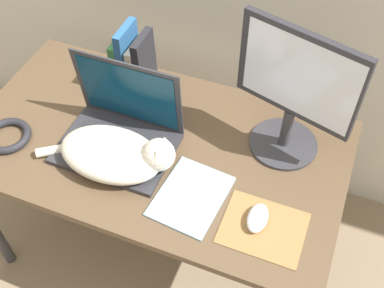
{
  "coord_description": "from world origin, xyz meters",
  "views": [
    {
      "loc": [
        0.52,
        -0.59,
        1.97
      ],
      "look_at": [
        0.15,
        0.33,
        0.81
      ],
      "focal_mm": 45.0,
      "sensor_mm": 36.0,
      "label": 1
    }
  ],
  "objects_px": {
    "external_monitor": "(295,92)",
    "cable_coil": "(8,136)",
    "notepad": "(191,196)",
    "computer_mouse": "(258,218)",
    "book_row": "(133,61)",
    "cat": "(116,154)",
    "laptop": "(120,131)"
  },
  "relations": [
    {
      "from": "cable_coil",
      "to": "laptop",
      "type": "bearing_deg",
      "value": 19.16
    },
    {
      "from": "laptop",
      "to": "cat",
      "type": "bearing_deg",
      "value": -69.67
    },
    {
      "from": "computer_mouse",
      "to": "book_row",
      "type": "relative_size",
      "value": 0.42
    },
    {
      "from": "cat",
      "to": "book_row",
      "type": "bearing_deg",
      "value": 107.81
    },
    {
      "from": "cable_coil",
      "to": "cat",
      "type": "bearing_deg",
      "value": 4.92
    },
    {
      "from": "laptop",
      "to": "external_monitor",
      "type": "relative_size",
      "value": 0.81
    },
    {
      "from": "laptop",
      "to": "notepad",
      "type": "relative_size",
      "value": 1.4
    },
    {
      "from": "laptop",
      "to": "cable_coil",
      "type": "bearing_deg",
      "value": -160.84
    },
    {
      "from": "cable_coil",
      "to": "notepad",
      "type": "bearing_deg",
      "value": 0.34
    },
    {
      "from": "cat",
      "to": "external_monitor",
      "type": "distance_m",
      "value": 0.6
    },
    {
      "from": "computer_mouse",
      "to": "book_row",
      "type": "distance_m",
      "value": 0.75
    },
    {
      "from": "notepad",
      "to": "external_monitor",
      "type": "bearing_deg",
      "value": 55.8
    },
    {
      "from": "book_row",
      "to": "notepad",
      "type": "xyz_separation_m",
      "value": [
        0.39,
        -0.41,
        -0.11
      ]
    },
    {
      "from": "laptop",
      "to": "computer_mouse",
      "type": "bearing_deg",
      "value": -14.55
    },
    {
      "from": "book_row",
      "to": "cable_coil",
      "type": "distance_m",
      "value": 0.52
    },
    {
      "from": "laptop",
      "to": "book_row",
      "type": "bearing_deg",
      "value": 106.97
    },
    {
      "from": "computer_mouse",
      "to": "book_row",
      "type": "height_order",
      "value": "book_row"
    },
    {
      "from": "laptop",
      "to": "cat",
      "type": "xyz_separation_m",
      "value": [
        0.04,
        -0.09,
        0.0
      ]
    },
    {
      "from": "book_row",
      "to": "laptop",
      "type": "bearing_deg",
      "value": -73.03
    },
    {
      "from": "external_monitor",
      "to": "notepad",
      "type": "relative_size",
      "value": 1.71
    },
    {
      "from": "book_row",
      "to": "cable_coil",
      "type": "bearing_deg",
      "value": -124.48
    },
    {
      "from": "book_row",
      "to": "external_monitor",
      "type": "bearing_deg",
      "value": -9.01
    },
    {
      "from": "cat",
      "to": "external_monitor",
      "type": "xyz_separation_m",
      "value": [
        0.49,
        0.29,
        0.19
      ]
    },
    {
      "from": "laptop",
      "to": "notepad",
      "type": "bearing_deg",
      "value": -22.29
    },
    {
      "from": "book_row",
      "to": "notepad",
      "type": "height_order",
      "value": "book_row"
    },
    {
      "from": "external_monitor",
      "to": "cable_coil",
      "type": "distance_m",
      "value": 0.98
    },
    {
      "from": "laptop",
      "to": "external_monitor",
      "type": "xyz_separation_m",
      "value": [
        0.52,
        0.19,
        0.2
      ]
    },
    {
      "from": "notepad",
      "to": "computer_mouse",
      "type": "bearing_deg",
      "value": -2.78
    },
    {
      "from": "cat",
      "to": "cable_coil",
      "type": "distance_m",
      "value": 0.41
    },
    {
      "from": "cat",
      "to": "notepad",
      "type": "relative_size",
      "value": 1.72
    },
    {
      "from": "external_monitor",
      "to": "cable_coil",
      "type": "bearing_deg",
      "value": -160.32
    },
    {
      "from": "cat",
      "to": "cable_coil",
      "type": "bearing_deg",
      "value": -175.08
    }
  ]
}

